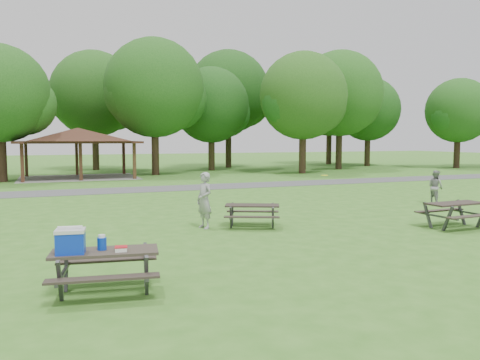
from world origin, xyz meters
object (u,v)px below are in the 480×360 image
Objects in this scene: frisbee_catcher at (435,187)px; frisbee_thrower at (204,200)px; picnic_table_middle at (252,210)px; picnic_table_near at (94,254)px.

frisbee_thrower is at bearing 98.82° from frisbee_catcher.
frisbee_thrower is at bearing 167.00° from picnic_table_middle.
frisbee_catcher reaches higher than picnic_table_middle.
picnic_table_near is 1.44× the size of frisbee_catcher.
frisbee_thrower is 11.58m from frisbee_catcher.
frisbee_thrower reaches higher than picnic_table_middle.
frisbee_catcher is (9.91, 2.08, 0.19)m from picnic_table_middle.
picnic_table_middle is 1.46× the size of frisbee_catcher.
frisbee_thrower reaches higher than picnic_table_near.
picnic_table_near is 16.94m from frisbee_catcher.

